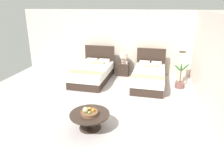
# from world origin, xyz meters

# --- Properties ---
(ground_plane) EXTENTS (9.27, 9.76, 0.02)m
(ground_plane) POSITION_xyz_m (0.00, 0.00, -0.01)
(ground_plane) COLOR #B8AEAB
(wall_back) EXTENTS (9.27, 0.12, 2.70)m
(wall_back) POSITION_xyz_m (0.00, 3.08, 1.35)
(wall_back) COLOR beige
(wall_back) RESTS_ON ground
(wall_side_right) EXTENTS (0.12, 5.36, 2.70)m
(wall_side_right) POSITION_xyz_m (2.84, 0.40, 1.35)
(wall_side_right) COLOR beige
(wall_side_right) RESTS_ON ground
(bed_near_window) EXTENTS (1.35, 2.23, 1.23)m
(bed_near_window) POSITION_xyz_m (-1.10, 1.69, 0.32)
(bed_near_window) COLOR #32251E
(bed_near_window) RESTS_ON ground
(bed_near_corner) EXTENTS (1.22, 2.26, 1.20)m
(bed_near_corner) POSITION_xyz_m (1.10, 1.68, 0.32)
(bed_near_corner) COLOR #32251E
(bed_near_corner) RESTS_ON ground
(nightstand) EXTENTS (0.48, 0.46, 0.51)m
(nightstand) POSITION_xyz_m (-0.01, 2.62, 0.25)
(nightstand) COLOR #32251E
(nightstand) RESTS_ON ground
(table_lamp) EXTENTS (0.33, 0.33, 0.46)m
(table_lamp) POSITION_xyz_m (-0.01, 2.64, 0.81)
(table_lamp) COLOR tan
(table_lamp) RESTS_ON nightstand
(vase) EXTENTS (0.08, 0.08, 0.14)m
(vase) POSITION_xyz_m (0.14, 2.58, 0.58)
(vase) COLOR silver
(vase) RESTS_ON nightstand
(coffee_table) EXTENTS (0.97, 0.97, 0.40)m
(coffee_table) POSITION_xyz_m (-0.19, -1.52, 0.30)
(coffee_table) COLOR #32251E
(coffee_table) RESTS_ON ground
(fruit_bowl) EXTENTS (0.42, 0.42, 0.20)m
(fruit_bowl) POSITION_xyz_m (-0.19, -1.57, 0.47)
(fruit_bowl) COLOR brown
(fruit_bowl) RESTS_ON coffee_table
(floor_lamp_corner) EXTENTS (0.23, 0.23, 1.22)m
(floor_lamp_corner) POSITION_xyz_m (2.29, 2.26, 0.61)
(floor_lamp_corner) COLOR #3A2F26
(floor_lamp_corner) RESTS_ON ground
(potted_palm) EXTENTS (0.53, 0.52, 0.96)m
(potted_palm) POSITION_xyz_m (2.23, 1.63, 0.24)
(potted_palm) COLOR brown
(potted_palm) RESTS_ON ground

